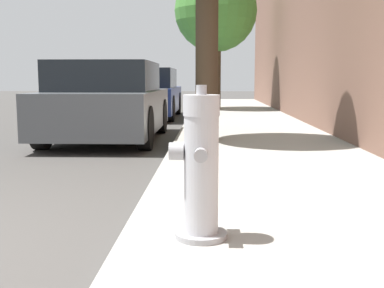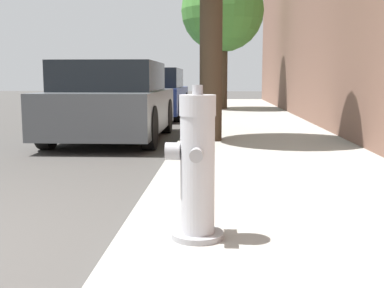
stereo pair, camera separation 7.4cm
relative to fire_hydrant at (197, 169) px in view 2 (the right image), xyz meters
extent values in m
cube|color=#99968E|center=(0.81, -0.27, -0.49)|extent=(2.62, 40.00, 0.15)
cylinder|color=#97979C|center=(0.00, 0.00, -0.40)|extent=(0.31, 0.31, 0.04)
cylinder|color=#B2B2B7|center=(0.00, 0.00, -0.03)|extent=(0.20, 0.20, 0.70)
cylinder|color=#B2B2B7|center=(0.00, 0.00, 0.38)|extent=(0.21, 0.21, 0.12)
cylinder|color=#97979C|center=(0.00, 0.00, 0.46)|extent=(0.06, 0.06, 0.06)
cylinder|color=#97979C|center=(0.00, -0.14, 0.11)|extent=(0.08, 0.07, 0.08)
cylinder|color=#97979C|center=(0.00, 0.14, 0.11)|extent=(0.08, 0.07, 0.08)
cylinder|color=#97979C|center=(-0.14, 0.00, 0.11)|extent=(0.09, 0.10, 0.10)
cube|color=#4C5156|center=(-1.74, 5.71, -0.03)|extent=(1.78, 3.81, 0.70)
cube|color=black|center=(-1.74, 5.56, 0.57)|extent=(1.64, 2.09, 0.50)
cylinder|color=black|center=(-2.55, 6.89, -0.22)|extent=(0.20, 0.69, 0.69)
cylinder|color=black|center=(-0.94, 6.89, -0.22)|extent=(0.20, 0.69, 0.69)
cylinder|color=black|center=(-2.55, 4.53, -0.22)|extent=(0.20, 0.69, 0.69)
cylinder|color=black|center=(-0.94, 4.53, -0.22)|extent=(0.20, 0.69, 0.69)
cube|color=navy|center=(-1.78, 10.74, -0.05)|extent=(1.83, 4.17, 0.66)
cube|color=black|center=(-1.78, 10.57, 0.55)|extent=(1.68, 2.29, 0.53)
cylinder|color=black|center=(-2.62, 12.03, -0.23)|extent=(0.20, 0.67, 0.67)
cylinder|color=black|center=(-0.95, 12.03, -0.23)|extent=(0.20, 0.67, 0.67)
cylinder|color=black|center=(-2.62, 9.45, -0.23)|extent=(0.20, 0.67, 0.67)
cylinder|color=black|center=(-0.95, 9.45, -0.23)|extent=(0.20, 0.67, 0.67)
cylinder|color=#423323|center=(0.00, 4.63, 0.89)|extent=(0.34, 0.34, 2.61)
cylinder|color=#423323|center=(0.23, 12.51, 0.69)|extent=(0.34, 0.34, 2.22)
sphere|color=#478C38|center=(0.23, 12.51, 2.63)|extent=(2.56, 2.56, 2.56)
camera|label=1|loc=(0.05, -2.78, 0.53)|focal=45.00mm
camera|label=2|loc=(0.12, -2.78, 0.53)|focal=45.00mm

